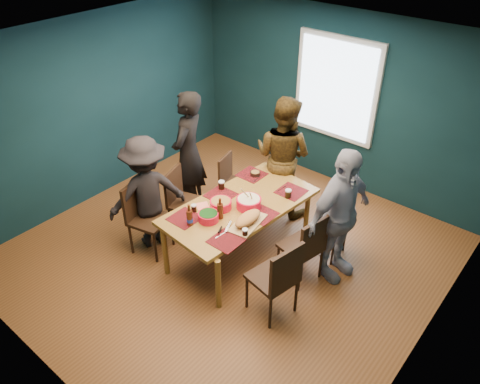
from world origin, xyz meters
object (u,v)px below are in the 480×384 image
(person_back, at_px, (283,156))
(bowl_dumpling, at_px, (249,202))
(chair_left_mid, at_px, (181,196))
(bowl_salad, at_px, (221,204))
(chair_right_far, at_px, (335,223))
(person_right, at_px, (339,216))
(chair_left_near, at_px, (143,212))
(chair_right_mid, at_px, (307,245))
(person_far_left, at_px, (189,154))
(person_near_left, at_px, (147,193))
(bowl_herbs, at_px, (208,216))
(cutting_board, at_px, (248,220))
(chair_left_far, at_px, (231,178))
(dining_table, at_px, (240,209))
(chair_right_near, at_px, (279,276))

(person_back, height_order, bowl_dumpling, person_back)
(chair_left_mid, bearing_deg, bowl_salad, -21.76)
(chair_right_far, height_order, person_right, person_right)
(bowl_dumpling, bearing_deg, chair_left_near, -146.06)
(chair_left_near, relative_size, chair_right_mid, 1.04)
(bowl_dumpling, bearing_deg, chair_left_mid, -170.81)
(chair_right_far, bearing_deg, person_far_left, -172.72)
(person_far_left, bearing_deg, person_near_left, -12.22)
(bowl_herbs, bearing_deg, person_back, 93.22)
(chair_left_near, bearing_deg, cutting_board, 6.95)
(chair_right_far, bearing_deg, chair_left_far, 177.07)
(person_far_left, bearing_deg, dining_table, 54.39)
(chair_right_far, distance_m, bowl_salad, 1.47)
(cutting_board, bearing_deg, chair_left_far, 129.87)
(chair_right_far, distance_m, chair_right_near, 1.29)
(chair_left_far, relative_size, chair_right_near, 0.84)
(person_near_left, bearing_deg, dining_table, 143.97)
(chair_right_mid, xyz_separation_m, cutting_board, (-0.63, -0.34, 0.26))
(chair_left_mid, relative_size, person_near_left, 0.60)
(person_back, relative_size, bowl_dumpling, 5.68)
(person_back, height_order, person_right, person_back)
(chair_right_far, height_order, person_near_left, person_near_left)
(bowl_herbs, bearing_deg, cutting_board, 31.04)
(person_right, bearing_deg, person_back, 71.73)
(chair_left_mid, height_order, bowl_herbs, chair_left_mid)
(chair_right_far, distance_m, person_near_left, 2.43)
(person_far_left, bearing_deg, person_back, 108.49)
(chair_right_near, distance_m, bowl_herbs, 1.12)
(bowl_salad, height_order, bowl_dumpling, bowl_dumpling)
(chair_right_far, xyz_separation_m, bowl_herbs, (-1.06, -1.20, 0.29))
(chair_left_mid, relative_size, bowl_dumpling, 3.02)
(bowl_dumpling, bearing_deg, person_back, 104.41)
(person_near_left, distance_m, bowl_salad, 1.00)
(chair_right_mid, height_order, bowl_salad, chair_right_mid)
(dining_table, xyz_separation_m, person_near_left, (-1.05, -0.60, 0.10))
(chair_right_near, height_order, cutting_board, chair_right_near)
(dining_table, relative_size, person_back, 1.17)
(chair_right_mid, height_order, person_far_left, person_far_left)
(chair_left_near, height_order, person_far_left, person_far_left)
(person_back, xyz_separation_m, bowl_herbs, (0.09, -1.65, -0.07))
(person_back, bearing_deg, chair_right_near, 118.84)
(chair_right_far, xyz_separation_m, bowl_dumpling, (-0.86, -0.68, 0.30))
(chair_right_far, height_order, chair_right_mid, chair_right_mid)
(person_back, height_order, bowl_herbs, person_back)
(dining_table, bearing_deg, bowl_dumpling, 17.50)
(chair_right_near, height_order, bowl_salad, chair_right_near)
(person_back, bearing_deg, chair_left_far, 32.67)
(person_back, bearing_deg, person_far_left, 34.11)
(bowl_herbs, xyz_separation_m, cutting_board, (0.40, 0.24, 0.01))
(chair_left_far, distance_m, person_far_left, 0.73)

